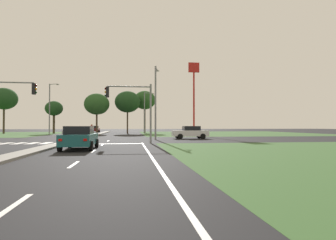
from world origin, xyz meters
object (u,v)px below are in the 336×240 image
at_px(pedestrian_at_median, 92,129).
at_px(treeline_second, 54,109).
at_px(fastfood_pole_sign, 194,82).
at_px(treeline_third, 97,104).
at_px(car_silver_second, 72,132).
at_px(traffic_signal_near_right, 134,102).
at_px(street_lamp_third, 50,106).
at_px(street_lamp_fourth, 145,110).
at_px(street_lamp_second, 156,98).
at_px(treeline_fifth, 127,102).
at_px(car_teal_near, 80,137).
at_px(treeline_near, 4,99).
at_px(treeline_fourth, 145,100).
at_px(car_white_fourth, 190,132).
at_px(car_maroon_third, 95,129).

bearing_deg(pedestrian_at_median, treeline_second, -143.86).
height_order(fastfood_pole_sign, treeline_third, fastfood_pole_sign).
distance_m(car_silver_second, traffic_signal_near_right, 17.63).
xyz_separation_m(street_lamp_third, street_lamp_fourth, (17.23, 4.49, -0.38)).
bearing_deg(fastfood_pole_sign, street_lamp_fourth, 122.21).
height_order(street_lamp_second, treeline_second, street_lamp_second).
bearing_deg(treeline_fifth, car_teal_near, -94.06).
bearing_deg(treeline_near, fastfood_pole_sign, -21.57).
distance_m(street_lamp_second, treeline_near, 38.98).
bearing_deg(traffic_signal_near_right, fastfood_pole_sign, 63.27).
height_order(fastfood_pole_sign, treeline_fifth, fastfood_pole_sign).
xyz_separation_m(treeline_second, treeline_fourth, (18.16, 2.93, 2.14)).
relative_size(car_teal_near, treeline_third, 0.58).
height_order(street_lamp_second, treeline_fifth, treeline_fifth).
relative_size(car_silver_second, treeline_near, 0.48).
xyz_separation_m(street_lamp_third, treeline_fourth, (17.29, 8.77, 2.04)).
relative_size(street_lamp_second, street_lamp_fourth, 1.00).
bearing_deg(car_white_fourth, street_lamp_third, 47.98).
bearing_deg(treeline_near, treeline_second, -5.01).
xyz_separation_m(street_lamp_third, fastfood_pole_sign, (24.60, -7.21, 3.66)).
bearing_deg(treeline_near, pedestrian_at_median, -42.37).
bearing_deg(car_white_fourth, car_teal_near, 142.85).
height_order(street_lamp_second, street_lamp_third, street_lamp_third).
xyz_separation_m(pedestrian_at_median, treeline_third, (-1.10, 15.57, 4.70)).
distance_m(treeline_near, treeline_third, 18.26).
bearing_deg(car_silver_second, car_white_fourth, 154.25).
bearing_deg(car_silver_second, treeline_fourth, -118.14).
relative_size(car_maroon_third, street_lamp_third, 0.46).
distance_m(car_teal_near, treeline_fifth, 39.25).
distance_m(traffic_signal_near_right, treeline_fourth, 36.27).
distance_m(street_lamp_third, street_lamp_fourth, 17.81).
relative_size(street_lamp_second, treeline_near, 0.92).
bearing_deg(treeline_third, treeline_fifth, 7.90).
bearing_deg(treeline_near, treeline_fourth, 4.28).
bearing_deg(traffic_signal_near_right, treeline_second, 114.95).
distance_m(fastfood_pole_sign, treeline_second, 28.86).
xyz_separation_m(street_lamp_third, treeline_third, (7.58, 4.73, 0.80)).
bearing_deg(car_silver_second, fastfood_pole_sign, -165.53).
height_order(car_teal_near, treeline_second, treeline_second).
height_order(traffic_signal_near_right, treeline_near, treeline_near).
relative_size(fastfood_pole_sign, treeline_near, 1.33).
relative_size(car_maroon_third, fastfood_pole_sign, 0.35).
bearing_deg(street_lamp_fourth, pedestrian_at_median, -119.16).
distance_m(car_silver_second, treeline_fourth, 24.34).
height_order(car_maroon_third, treeline_fifth, treeline_fifth).
distance_m(pedestrian_at_median, treeline_fourth, 22.23).
xyz_separation_m(treeline_second, treeline_fifth, (14.49, -0.27, 1.49)).
distance_m(treeline_third, treeline_fifth, 6.13).
xyz_separation_m(treeline_third, treeline_fourth, (9.72, 4.04, 1.24)).
bearing_deg(treeline_third, treeline_second, 172.52).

